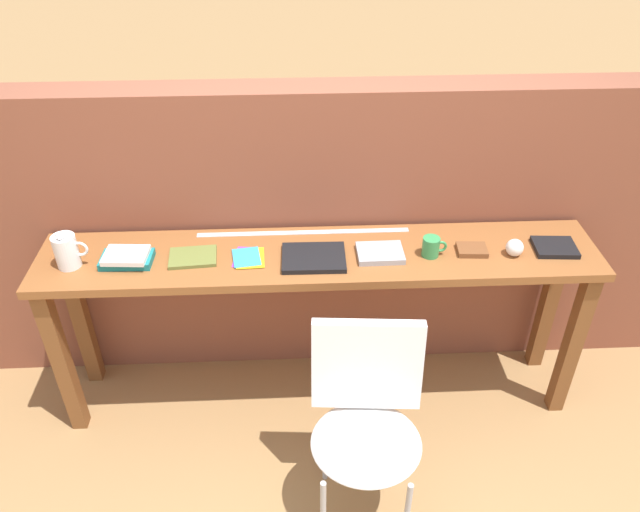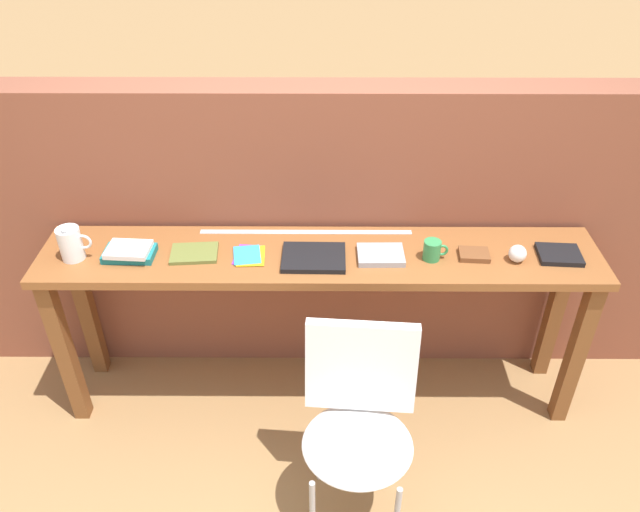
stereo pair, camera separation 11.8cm
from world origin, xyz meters
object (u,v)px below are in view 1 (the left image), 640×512
Objects in this scene: pitcher_white at (67,251)px; pamphlet_pile_colourful at (248,257)px; book_open_centre at (314,258)px; leather_journal_brown at (472,250)px; book_stack_leftmost at (127,258)px; sports_ball_small at (515,248)px; book_repair_rightmost at (555,247)px; mug at (431,247)px; magazine_cycling at (193,257)px; chair_white_moulded at (366,416)px.

pamphlet_pile_colourful is (0.76, 0.02, -0.07)m from pitcher_white.
leather_journal_brown reaches higher than book_open_centre.
book_stack_leftmost is at bearing 179.69° from book_open_centre.
pitcher_white is 2.38× the size of sports_ball_small.
pitcher_white reaches higher than sports_ball_small.
pamphlet_pile_colourful is (0.52, 0.01, -0.02)m from book_stack_leftmost.
book_stack_leftmost reaches higher than pamphlet_pile_colourful.
sports_ball_small is (1.17, -0.03, 0.03)m from pamphlet_pile_colourful.
pamphlet_pile_colourful is 0.95× the size of book_repair_rightmost.
sports_ball_small reaches higher than book_repair_rightmost.
mug reaches higher than book_stack_leftmost.
sports_ball_small reaches higher than pamphlet_pile_colourful.
sports_ball_small is (1.41, -0.04, 0.03)m from magazine_cycling.
leather_journal_brown is (1.75, 0.02, -0.07)m from pitcher_white.
book_stack_leftmost is at bearing -179.01° from pamphlet_pile_colourful.
pamphlet_pile_colourful is at bearing -176.18° from leather_journal_brown.
magazine_cycling is at bearing 177.90° from pamphlet_pile_colourful.
mug is 0.85× the size of leather_journal_brown.
leather_journal_brown is 0.71× the size of book_repair_rightmost.
book_open_centre is 0.52m from mug.
mug reaches higher than magazine_cycling.
book_open_centre is 3.58× the size of sports_ball_small.
leather_journal_brown is at bearing 49.28° from chair_white_moulded.
book_open_centre is at bearing -1.18° from book_stack_leftmost.
magazine_cycling is (0.28, 0.02, -0.02)m from book_stack_leftmost.
book_open_centre is 0.71m from leather_journal_brown.
mug is 0.37m from sports_ball_small.
book_stack_leftmost is 1.89m from book_repair_rightmost.
sports_ball_small is 0.20m from book_repair_rightmost.
magazine_cycling is 1.05m from mug.
book_repair_rightmost reaches higher than chair_white_moulded.
leather_journal_brown is (0.70, 0.03, 0.00)m from book_open_centre.
chair_white_moulded is 1.22m from book_stack_leftmost.
leather_journal_brown reaches higher than magazine_cycling.
sports_ball_small is 0.42× the size of book_repair_rightmost.
pitcher_white is 0.66× the size of book_open_centre.
leather_journal_brown is (0.99, 0.00, 0.01)m from pamphlet_pile_colourful.
book_stack_leftmost reaches higher than leather_journal_brown.
book_stack_leftmost is 0.81× the size of book_open_centre.
magazine_cycling is at bearing 178.44° from sports_ball_small.
book_stack_leftmost is 1.69m from sports_ball_small.
chair_white_moulded is at bearing -31.02° from book_stack_leftmost.
book_stack_leftmost is 1.28× the size of pamphlet_pile_colourful.
pitcher_white is at bearing 178.51° from magazine_cycling.
leather_journal_brown is at bearing 170.53° from sports_ball_small.
pitcher_white is at bearing -175.60° from book_repair_rightmost.
leather_journal_brown is (1.23, -0.01, 0.00)m from magazine_cycling.
mug is at bearing -1.05° from pamphlet_pile_colourful.
pitcher_white is at bearing -175.60° from leather_journal_brown.
pamphlet_pile_colourful is at bearing 178.55° from sports_ball_small.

